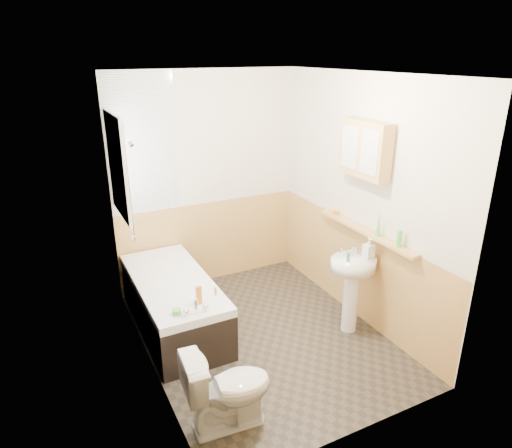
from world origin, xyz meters
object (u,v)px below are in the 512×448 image
Objects in this scene: sink at (352,279)px; medicine_cabinet at (365,149)px; bathtub at (174,302)px; pine_shelf at (365,231)px; toilet at (228,389)px.

medicine_cabinet is (0.17, 0.18, 1.24)m from sink.
bathtub is 1.18× the size of pine_shelf.
medicine_cabinet reaches higher than toilet.
pine_shelf is at bearing -22.67° from bathtub.
sink is (1.60, 0.61, 0.25)m from toilet.
toilet is at bearing -158.35° from pine_shelf.
sink is 1.26m from medicine_cabinet.
bathtub is 2.74× the size of medicine_cabinet.
sink reaches higher than bathtub.
toilet is at bearing -156.04° from medicine_cabinet.
toilet is 2.05m from pine_shelf.
pine_shelf is (1.77, -0.74, 0.72)m from bathtub.
sink is at bearing -64.20° from toilet.
pine_shelf reaches higher than toilet.
medicine_cabinet reaches higher than bathtub.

